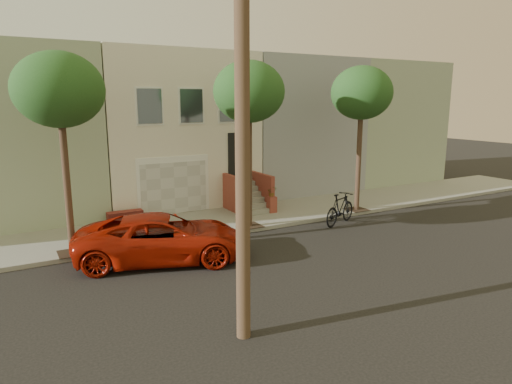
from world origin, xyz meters
TOP-DOWN VIEW (x-y plane):
  - ground at (0.00, 0.00)m, footprint 90.00×90.00m
  - sidewalk at (0.00, 5.35)m, footprint 40.00×3.70m
  - house_row at (0.00, 11.19)m, footprint 33.10×11.70m
  - tree_left at (-5.50, 3.90)m, footprint 2.70×2.57m
  - tree_mid at (1.00, 3.90)m, footprint 2.70×2.57m
  - tree_right at (6.50, 3.90)m, footprint 2.70×2.57m
  - pickup_truck at (-3.02, 2.18)m, footprint 5.85×4.06m
  - motorcycle at (4.59, 2.76)m, footprint 2.26×1.39m

SIDE VIEW (x-z plane):
  - ground at x=0.00m, z-range 0.00..0.00m
  - sidewalk at x=0.00m, z-range 0.00..0.15m
  - motorcycle at x=4.59m, z-range 0.00..1.31m
  - pickup_truck at x=-3.02m, z-range 0.00..1.48m
  - house_row at x=0.00m, z-range 0.14..7.14m
  - tree_left at x=-5.50m, z-range 2.11..8.41m
  - tree_mid at x=1.00m, z-range 2.11..8.41m
  - tree_right at x=6.50m, z-range 2.11..8.41m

